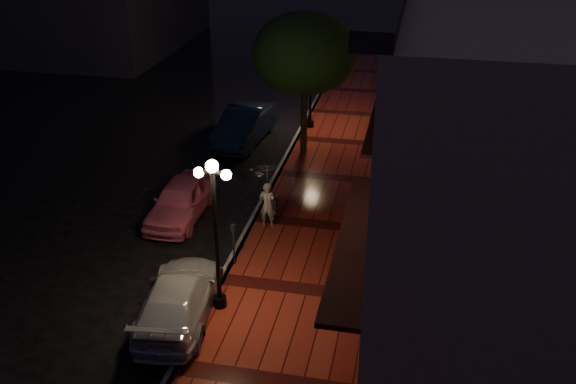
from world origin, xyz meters
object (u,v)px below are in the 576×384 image
Objects in this scene: streetlamp_far at (311,75)px; pink_car at (181,200)px; navy_car at (244,125)px; woman_with_umbrella at (267,186)px; streetlamp_near at (216,227)px; silver_car at (179,298)px; street_tree at (305,56)px; parking_meter at (234,240)px.

pink_car is at bearing -107.17° from streetlamp_far.
pink_car is at bearing -87.78° from navy_car.
streetlamp_near is at bearing 90.55° from woman_with_umbrella.
silver_car is at bearing -93.75° from streetlamp_far.
silver_car is (-1.21, -11.49, -3.62)m from street_tree.
parking_meter is at bearing -72.00° from navy_car.
woman_with_umbrella is (-0.01, -6.45, -2.64)m from street_tree.
pink_car is 5.61m from silver_car.
street_tree is at bearing -102.89° from silver_car.
street_tree is 6.97m from woman_with_umbrella.
streetlamp_far is at bearing -84.74° from woman_with_umbrella.
streetlamp_far is at bearing 72.88° from pink_car.
parking_meter is (2.65, -2.66, 0.29)m from pink_car.
street_tree reaches higher than navy_car.
silver_car is at bearing 80.32° from woman_with_umbrella.
navy_car is 1.08× the size of silver_car.
street_tree is 4.35× the size of parking_meter.
streetlamp_far is at bearing 42.98° from navy_car.
silver_car is (1.90, -5.28, -0.04)m from pink_car.
streetlamp_near is 11.12m from street_tree.
street_tree is 2.63× the size of woman_with_umbrella.
street_tree is 12.11m from silver_car.
streetlamp_near reaches higher than navy_car.
streetlamp_far is 0.99× the size of silver_car.
navy_car is 3.51× the size of parking_meter.
parking_meter reaches higher than pink_car.
pink_car is at bearing -0.56° from woman_with_umbrella.
street_tree reaches higher than parking_meter.
silver_car is (-0.95, -14.50, -1.97)m from streetlamp_far.
navy_car is at bearing -141.44° from streetlamp_far.
navy_car is 12.56m from silver_car.
woman_with_umbrella is 1.66× the size of parking_meter.
streetlamp_near is 0.74× the size of street_tree.
navy_car is at bearing 121.48° from parking_meter.
street_tree is 1.34× the size of silver_car.
streetlamp_far reaches higher than woman_with_umbrella.
street_tree is at bearing 88.65° from streetlamp_near.
woman_with_umbrella reaches higher than navy_car.
navy_car is 10.11m from parking_meter.
pink_car is 7.18m from navy_car.
street_tree reaches higher than streetlamp_far.
navy_car is at bearing 161.35° from street_tree.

